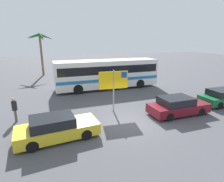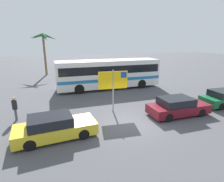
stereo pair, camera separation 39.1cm
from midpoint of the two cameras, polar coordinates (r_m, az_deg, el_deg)
The scene contains 8 objects.
ground at distance 12.36m, azimuth 5.14°, elevation -9.68°, with size 120.00×120.00×0.00m, color #4C4C51.
bus_front_coach at distance 20.42m, azimuth -2.10°, elevation 5.78°, with size 11.41×2.73×3.17m.
ferry_sign at distance 13.38m, azimuth -0.16°, elevation 2.91°, with size 2.20×0.25×3.20m.
car_maroon at distance 14.11m, azimuth 19.15°, elevation -4.45°, with size 4.44×1.87×1.32m.
car_yellow at distance 10.67m, azimuth -18.04°, elevation -10.95°, with size 4.51×2.11×1.32m.
car_green at distance 17.91m, azimuth 30.97°, elevation -1.67°, with size 4.11×1.89×1.32m.
pedestrian_near_sign at distance 13.74m, azimuth -28.99°, elevation -4.62°, with size 0.32×0.32×1.66m.
palm_tree_seaside at distance 30.32m, azimuth -22.03°, elevation 14.26°, with size 3.96×4.01×6.33m.
Camera 1 is at (-5.11, -9.97, 5.27)m, focal length 29.14 mm.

